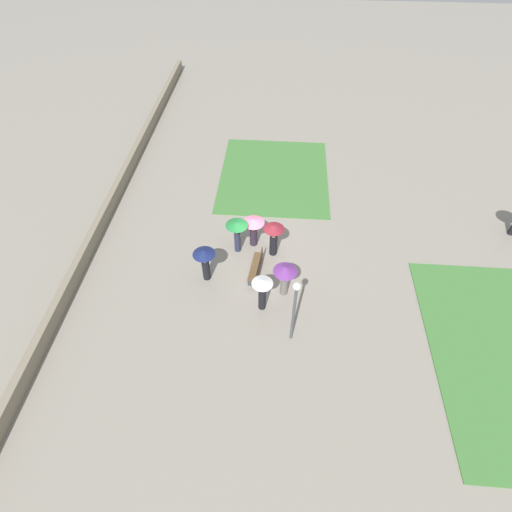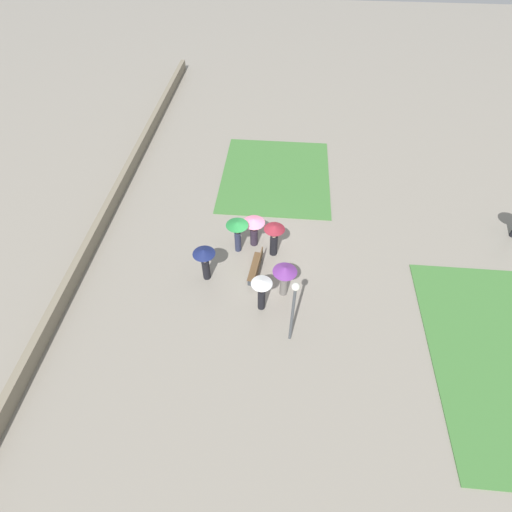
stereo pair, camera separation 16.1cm
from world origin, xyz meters
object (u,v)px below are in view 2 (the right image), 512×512
(crowd_person_pink, at_px, (254,227))
(crowd_person_navy, at_px, (205,258))
(crowd_person_purple, at_px, (285,274))
(lamp_post, at_px, (294,305))
(crowd_person_maroon, at_px, (274,235))
(park_bench, at_px, (257,266))
(crowd_person_white, at_px, (262,290))
(crowd_person_green, at_px, (237,230))

(crowd_person_pink, bearing_deg, crowd_person_navy, 56.12)
(crowd_person_purple, distance_m, crowd_person_navy, 3.82)
(crowd_person_pink, height_order, crowd_person_navy, crowd_person_navy)
(lamp_post, bearing_deg, crowd_person_pink, -159.72)
(crowd_person_maroon, bearing_deg, crowd_person_pink, -21.77)
(park_bench, height_order, crowd_person_purple, crowd_person_purple)
(crowd_person_white, bearing_deg, crowd_person_navy, -14.34)
(crowd_person_pink, xyz_separation_m, crowd_person_navy, (2.50, -2.08, 0.15))
(crowd_person_pink, bearing_deg, crowd_person_maroon, 156.01)
(lamp_post, relative_size, crowd_person_white, 1.93)
(crowd_person_green, bearing_deg, crowd_person_purple, 163.58)
(crowd_person_pink, bearing_deg, crowd_person_white, 105.79)
(crowd_person_maroon, bearing_deg, crowd_person_white, 92.27)
(park_bench, xyz_separation_m, crowd_person_white, (2.07, 0.40, 0.83))
(crowd_person_navy, bearing_deg, park_bench, -133.47)
(park_bench, distance_m, crowd_person_pink, 2.14)
(park_bench, distance_m, crowd_person_green, 2.06)
(crowd_person_green, relative_size, crowd_person_pink, 1.12)
(park_bench, xyz_separation_m, crowd_person_navy, (0.51, -2.39, 0.89))
(park_bench, distance_m, crowd_person_purple, 2.01)
(park_bench, relative_size, crowd_person_green, 1.00)
(crowd_person_white, xyz_separation_m, crowd_person_navy, (-1.56, -2.79, 0.06))
(crowd_person_green, bearing_deg, park_bench, 157.07)
(crowd_person_green, xyz_separation_m, crowd_person_purple, (2.64, 2.46, -0.05))
(crowd_person_maroon, bearing_deg, crowd_person_green, 5.10)
(crowd_person_maroon, bearing_deg, lamp_post, 109.48)
(crowd_person_white, bearing_deg, crowd_person_green, -52.40)
(crowd_person_purple, relative_size, crowd_person_maroon, 0.95)
(crowd_person_purple, xyz_separation_m, crowd_person_maroon, (-2.54, -0.62, -0.08))
(lamp_post, distance_m, crowd_person_navy, 5.27)
(lamp_post, bearing_deg, crowd_person_purple, -171.04)
(crowd_person_purple, relative_size, crowd_person_navy, 0.95)
(lamp_post, height_order, crowd_person_pink, lamp_post)
(crowd_person_navy, bearing_deg, crowd_person_purple, -155.44)
(crowd_person_purple, height_order, crowd_person_navy, crowd_person_navy)
(crowd_person_maroon, bearing_deg, park_bench, 69.41)
(crowd_person_green, distance_m, crowd_person_white, 3.85)
(crowd_person_green, bearing_deg, lamp_post, 149.92)
(park_bench, bearing_deg, crowd_person_green, -137.15)
(crowd_person_purple, bearing_deg, crowd_person_pink, 138.42)
(park_bench, relative_size, crowd_person_pink, 1.12)
(lamp_post, height_order, crowd_person_green, lamp_post)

